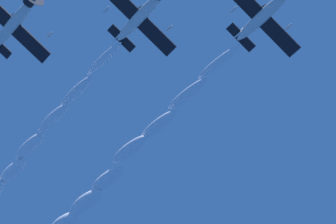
# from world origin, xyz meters

# --- Properties ---
(airplane_lead) EXTENTS (8.82, 8.92, 4.67)m
(airplane_lead) POSITION_xyz_m (-1.06, -4.27, 57.20)
(airplane_lead) COLOR silver
(airplane_left_wingman) EXTENTS (8.85, 8.99, 4.82)m
(airplane_left_wingman) POSITION_xyz_m (8.06, 4.74, 59.60)
(airplane_left_wingman) COLOR silver
(airplane_right_wingman) EXTENTS (8.84, 9.02, 4.69)m
(airplane_right_wingman) POSITION_xyz_m (16.08, 15.36, 58.61)
(airplane_right_wingman) COLOR silver
(smoke_trail_lead) EXTENTS (43.16, 3.11, 6.26)m
(smoke_trail_lead) POSITION_xyz_m (30.57, -3.63, 53.72)
(smoke_trail_lead) COLOR white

